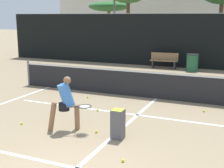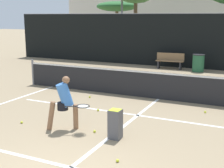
# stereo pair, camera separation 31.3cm
# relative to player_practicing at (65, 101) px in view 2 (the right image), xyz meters

# --- Properties ---
(court_baseline_near) EXTENTS (11.00, 0.10, 0.01)m
(court_baseline_near) POSITION_rel_player_practicing_xyz_m (1.27, -1.71, -0.75)
(court_baseline_near) COLOR white
(court_baseline_near) RESTS_ON ground
(court_service_line) EXTENTS (8.25, 0.10, 0.01)m
(court_service_line) POSITION_rel_player_practicing_xyz_m (1.27, 1.86, -0.75)
(court_service_line) COLOR white
(court_service_line) RESTS_ON ground
(court_center_mark) EXTENTS (0.10, 5.61, 0.01)m
(court_center_mark) POSITION_rel_player_practicing_xyz_m (1.27, 1.09, -0.75)
(court_center_mark) COLOR white
(court_center_mark) RESTS_ON ground
(court_sideline_left) EXTENTS (0.10, 6.61, 0.01)m
(court_sideline_left) POSITION_rel_player_practicing_xyz_m (-3.24, 1.09, -0.75)
(court_sideline_left) COLOR white
(court_sideline_left) RESTS_ON ground
(net) EXTENTS (11.09, 0.09, 1.07)m
(net) POSITION_rel_player_practicing_xyz_m (1.27, 3.90, -0.24)
(net) COLOR slate
(net) RESTS_ON ground
(fence_back) EXTENTS (24.00, 0.06, 3.00)m
(fence_back) POSITION_rel_player_practicing_xyz_m (1.27, 11.04, 0.74)
(fence_back) COLOR black
(fence_back) RESTS_ON ground
(player_practicing) EXTENTS (1.18, 0.58, 1.39)m
(player_practicing) POSITION_rel_player_practicing_xyz_m (0.00, 0.00, 0.00)
(player_practicing) COLOR #8C6042
(player_practicing) RESTS_ON ground
(tennis_ball_scattered_2) EXTENTS (0.07, 0.07, 0.07)m
(tennis_ball_scattered_2) POSITION_rel_player_practicing_xyz_m (0.79, 0.10, -0.72)
(tennis_ball_scattered_2) COLOR #D1E033
(tennis_ball_scattered_2) RESTS_ON ground
(tennis_ball_scattered_3) EXTENTS (0.07, 0.07, 0.07)m
(tennis_ball_scattered_3) POSITION_rel_player_practicing_xyz_m (1.98, -1.11, -0.72)
(tennis_ball_scattered_3) COLOR #D1E033
(tennis_ball_scattered_3) RESTS_ON ground
(tennis_ball_scattered_4) EXTENTS (0.07, 0.07, 0.07)m
(tennis_ball_scattered_4) POSITION_rel_player_practicing_xyz_m (0.02, 1.74, -0.72)
(tennis_ball_scattered_4) COLOR #D1E033
(tennis_ball_scattered_4) RESTS_ON ground
(tennis_ball_scattered_5) EXTENTS (0.07, 0.07, 0.07)m
(tennis_ball_scattered_5) POSITION_rel_player_practicing_xyz_m (-0.51, 1.95, -0.72)
(tennis_ball_scattered_5) COLOR #D1E033
(tennis_ball_scattered_5) RESTS_ON ground
(tennis_ball_scattered_6) EXTENTS (0.07, 0.07, 0.07)m
(tennis_ball_scattered_6) POSITION_rel_player_practicing_xyz_m (-0.99, 3.01, -0.72)
(tennis_ball_scattered_6) COLOR #D1E033
(tennis_ball_scattered_6) RESTS_ON ground
(tennis_ball_scattered_7) EXTENTS (0.07, 0.07, 0.07)m
(tennis_ball_scattered_7) POSITION_rel_player_practicing_xyz_m (3.01, 2.95, -0.72)
(tennis_ball_scattered_7) COLOR #D1E033
(tennis_ball_scattered_7) RESTS_ON ground
(tennis_ball_scattered_11) EXTENTS (0.07, 0.07, 0.07)m
(tennis_ball_scattered_11) POSITION_rel_player_practicing_xyz_m (-1.31, -0.15, -0.72)
(tennis_ball_scattered_11) COLOR #D1E033
(tennis_ball_scattered_11) RESTS_ON ground
(ball_hopper) EXTENTS (0.28, 0.28, 0.71)m
(ball_hopper) POSITION_rel_player_practicing_xyz_m (1.42, -0.01, -0.38)
(ball_hopper) COLOR #4C4C51
(ball_hopper) RESTS_ON ground
(courtside_bench) EXTENTS (1.53, 0.48, 0.86)m
(courtside_bench) POSITION_rel_player_practicing_xyz_m (-0.10, 10.37, -0.28)
(courtside_bench) COLOR olive
(courtside_bench) RESTS_ON ground
(trash_bin) EXTENTS (0.63, 0.63, 0.91)m
(trash_bin) POSITION_rel_player_practicing_xyz_m (1.47, 10.11, -0.29)
(trash_bin) COLOR #28603D
(trash_bin) RESTS_ON ground
(parked_car) EXTENTS (1.75, 4.11, 1.51)m
(parked_car) POSITION_rel_player_practicing_xyz_m (0.97, 15.46, -0.11)
(parked_car) COLOR #B7B7BC
(parked_car) RESTS_ON ground
(tree_east) EXTENTS (3.69, 3.69, 4.15)m
(tree_east) POSITION_rel_player_practicing_xyz_m (-7.69, 19.90, 2.91)
(tree_east) COLOR brown
(tree_east) RESTS_ON ground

